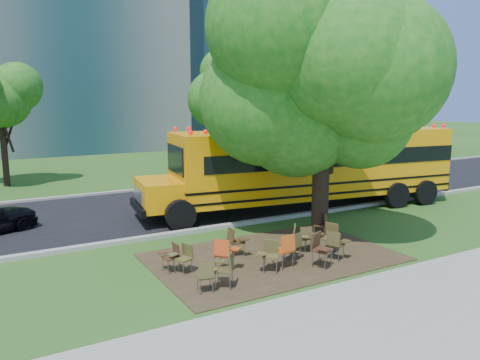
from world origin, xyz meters
TOP-DOWN VIEW (x-y plane):
  - ground at (0.00, 0.00)m, footprint 160.00×160.00m
  - sidewalk at (0.00, -5.00)m, footprint 60.00×4.00m
  - dirt_patch at (1.00, -0.50)m, footprint 7.00×4.50m
  - asphalt_road at (0.00, 7.00)m, footprint 80.00×8.00m
  - kerb_near at (0.00, 3.00)m, footprint 80.00×0.25m
  - kerb_far at (0.00, 11.10)m, footprint 80.00×0.25m
  - building_right at (24.00, 38.00)m, footprint 30.00×16.00m
  - bg_tree_2 at (-5.00, 16.00)m, footprint 4.80×4.80m
  - bg_tree_3 at (8.00, 14.00)m, footprint 5.60×5.60m
  - bg_tree_4 at (16.00, 13.00)m, footprint 5.00×5.00m
  - main_tree at (3.55, 0.54)m, footprint 7.20×7.20m
  - school_bus at (6.00, 4.02)m, footprint 13.70×4.68m
  - chair_0 at (-1.80, -1.85)m, footprint 0.60×0.46m
  - chair_1 at (-0.79, -0.86)m, footprint 0.80×0.64m
  - chair_2 at (-1.25, -1.81)m, footprint 0.61×0.78m
  - chair_3 at (0.28, -1.41)m, footprint 0.74×0.58m
  - chair_4 at (0.79, -1.41)m, footprint 0.65×0.64m
  - chair_5 at (1.65, -1.82)m, footprint 0.66×0.76m
  - chair_6 at (2.64, -1.02)m, footprint 0.71×0.63m
  - chair_7 at (2.38, -1.63)m, footprint 0.71×0.60m
  - chair_8 at (-2.00, -0.13)m, footprint 0.51×0.53m
  - chair_9 at (-1.76, -0.39)m, footprint 0.63×0.55m
  - chair_10 at (0.06, 0.10)m, footprint 0.51×0.59m
  - chair_11 at (1.39, -1.02)m, footprint 0.57×0.65m
  - chair_12 at (1.92, -0.46)m, footprint 0.56×0.71m
  - chair_13 at (3.53, 0.34)m, footprint 0.57×0.72m
  - chair_14 at (2.14, -0.54)m, footprint 0.62×0.49m

SIDE VIEW (x-z plane):
  - ground at x=0.00m, z-range 0.00..0.00m
  - dirt_patch at x=1.00m, z-range 0.00..0.03m
  - sidewalk at x=0.00m, z-range 0.00..0.04m
  - asphalt_road at x=0.00m, z-range 0.00..0.04m
  - kerb_near at x=0.00m, z-range 0.00..0.14m
  - kerb_far at x=0.00m, z-range 0.00..0.14m
  - chair_0 at x=-1.80m, z-range 0.09..0.89m
  - chair_8 at x=-2.00m, z-range 0.09..0.89m
  - chair_14 at x=2.14m, z-range 0.10..0.91m
  - chair_9 at x=-1.76m, z-range 0.10..0.91m
  - chair_11 at x=1.39m, z-range 0.10..0.93m
  - chair_12 at x=1.92m, z-range 0.10..0.94m
  - chair_13 at x=3.53m, z-range 0.10..0.95m
  - chair_10 at x=0.06m, z-range 0.10..0.96m
  - chair_3 at x=0.28m, z-range 0.10..0.96m
  - chair_7 at x=2.38m, z-range 0.10..0.99m
  - chair_2 at x=-1.25m, z-range 0.11..1.01m
  - chair_6 at x=2.64m, z-range 0.11..1.04m
  - chair_1 at x=-0.79m, z-range 0.11..1.05m
  - chair_5 at x=1.65m, z-range 0.11..1.08m
  - chair_4 at x=0.79m, z-range 0.11..1.08m
  - school_bus at x=6.00m, z-range 0.26..3.55m
  - bg_tree_2 at x=-5.00m, z-range 0.90..7.52m
  - bg_tree_4 at x=16.00m, z-range 0.92..7.77m
  - bg_tree_3 at x=8.00m, z-range 1.11..8.95m
  - main_tree at x=3.55m, z-range 0.73..9.40m
  - building_right at x=24.00m, z-range 0.00..25.00m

